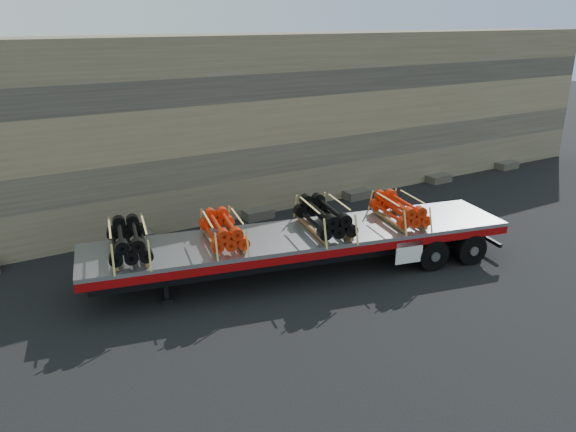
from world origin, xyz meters
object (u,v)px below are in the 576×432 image
(trailer, at_px, (302,253))
(bundle_rear, at_px, (399,210))
(bundle_midfront, at_px, (223,231))
(bundle_midrear, at_px, (324,217))
(bundle_front, at_px, (128,241))

(trailer, distance_m, bundle_rear, 3.51)
(bundle_midfront, relative_size, bundle_midrear, 0.89)
(bundle_midfront, distance_m, bundle_midrear, 3.20)
(bundle_front, bearing_deg, bundle_rear, 0.00)
(trailer, height_order, bundle_rear, bundle_rear)
(bundle_midfront, relative_size, bundle_rear, 0.99)
(bundle_front, height_order, bundle_midfront, bundle_front)
(trailer, bearing_deg, bundle_front, -180.00)
(bundle_front, xyz_separation_m, bundle_midrear, (5.75, -1.29, 0.03))
(bundle_front, distance_m, bundle_midfront, 2.69)
(trailer, bearing_deg, bundle_midfront, -180.00)
(bundle_midrear, xyz_separation_m, bundle_rear, (2.56, -0.58, -0.04))
(bundle_front, relative_size, bundle_midfront, 1.05)
(bundle_front, bearing_deg, trailer, 0.00)
(bundle_midrear, distance_m, bundle_rear, 2.63)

